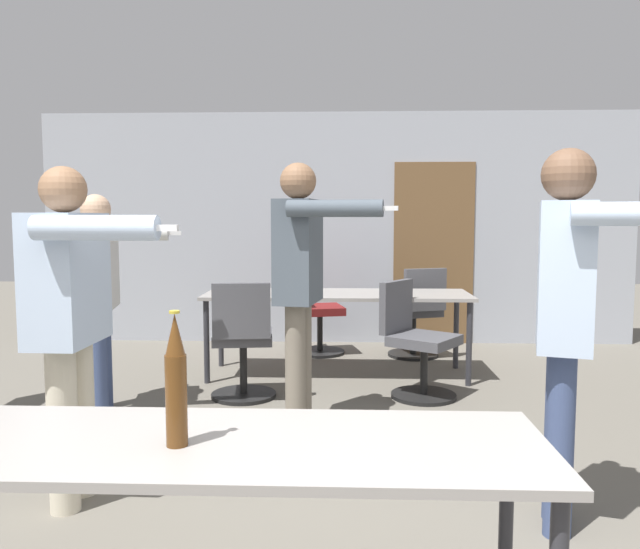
# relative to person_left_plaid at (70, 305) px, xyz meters

# --- Properties ---
(back_wall) EXTENTS (6.72, 0.12, 2.61)m
(back_wall) POSITION_rel_person_left_plaid_xyz_m (1.29, 4.14, 0.29)
(back_wall) COLOR #A3A8B2
(back_wall) RESTS_ON ground_plane
(conference_table_near) EXTENTS (2.01, 0.64, 0.76)m
(conference_table_near) POSITION_rel_person_left_plaid_xyz_m (0.98, -1.14, -0.33)
(conference_table_near) COLOR gray
(conference_table_near) RESTS_ON ground_plane
(conference_table_far) EXTENTS (2.37, 0.74, 0.76)m
(conference_table_far) POSITION_rel_person_left_plaid_xyz_m (1.29, 2.58, -0.31)
(conference_table_far) COLOR gray
(conference_table_far) RESTS_ON ground_plane
(person_left_plaid) EXTENTS (0.78, 0.70, 1.69)m
(person_left_plaid) POSITION_rel_person_left_plaid_xyz_m (0.00, 0.00, 0.00)
(person_left_plaid) COLOR beige
(person_left_plaid) RESTS_ON ground_plane
(person_right_polo) EXTENTS (0.82, 0.62, 1.60)m
(person_right_polo) POSITION_rel_person_left_plaid_xyz_m (-0.43, 1.45, -0.05)
(person_right_polo) COLOR #3D4C75
(person_right_polo) RESTS_ON ground_plane
(person_center_tall) EXTENTS (0.79, 0.74, 1.80)m
(person_center_tall) POSITION_rel_person_left_plaid_xyz_m (1.06, 1.14, 0.08)
(person_center_tall) COLOR slate
(person_center_tall) RESTS_ON ground_plane
(person_far_watching) EXTENTS (0.74, 0.73, 1.75)m
(person_far_watching) POSITION_rel_person_left_plaid_xyz_m (2.36, -0.17, 0.06)
(person_far_watching) COLOR #3D4C75
(person_far_watching) RESTS_ON ground_plane
(office_chair_far_right) EXTENTS (0.59, 0.64, 0.93)m
(office_chair_far_right) POSITION_rel_person_left_plaid_xyz_m (2.09, 3.34, -0.57)
(office_chair_far_right) COLOR black
(office_chair_far_right) RESTS_ON ground_plane
(office_chair_mid_tucked) EXTENTS (0.68, 0.67, 0.92)m
(office_chair_mid_tucked) POSITION_rel_person_left_plaid_xyz_m (1.93, 1.96, -0.58)
(office_chair_mid_tucked) COLOR black
(office_chair_mid_tucked) RESTS_ON ground_plane
(office_chair_far_left) EXTENTS (0.61, 0.56, 0.93)m
(office_chair_far_left) POSITION_rel_person_left_plaid_xyz_m (1.02, 3.47, -0.58)
(office_chair_far_left) COLOR black
(office_chair_far_left) RESTS_ON ground_plane
(office_chair_side_rolled) EXTENTS (0.52, 0.57, 0.95)m
(office_chair_side_rolled) POSITION_rel_person_left_plaid_xyz_m (0.56, 1.80, -0.56)
(office_chair_side_rolled) COLOR black
(office_chair_side_rolled) RESTS_ON ground_plane
(beer_bottle) EXTENTS (0.07, 0.07, 0.41)m
(beer_bottle) POSITION_rel_person_left_plaid_xyz_m (0.85, -1.19, -0.06)
(beer_bottle) COLOR #563314
(beer_bottle) RESTS_ON conference_table_near
(drink_cup) EXTENTS (0.07, 0.07, 0.10)m
(drink_cup) POSITION_rel_person_left_plaid_xyz_m (0.91, 2.44, -0.20)
(drink_cup) COLOR silver
(drink_cup) RESTS_ON conference_table_far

